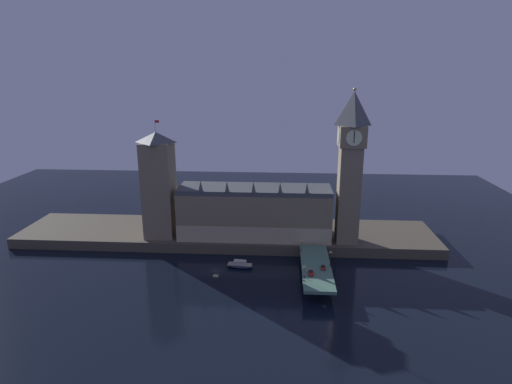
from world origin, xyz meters
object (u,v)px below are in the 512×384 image
object	(u,v)px
pedestrian_near_rail	(305,276)
street_lamp_far	(301,244)
clock_tower	(350,164)
street_lamp_mid	(330,257)
car_northbound_trail	(311,273)
street_lamp_near	(304,272)
boat_upstream	(240,265)
car_southbound_lead	(323,267)
victoria_tower	(159,185)

from	to	relation	value
pedestrian_near_rail	street_lamp_far	world-z (taller)	street_lamp_far
clock_tower	street_lamp_mid	bearing A→B (deg)	-109.29
street_lamp_far	car_northbound_trail	bearing A→B (deg)	-82.28
clock_tower	street_lamp_mid	size ratio (longest dim) A/B	11.07
clock_tower	street_lamp_near	world-z (taller)	clock_tower
car_northbound_trail	street_lamp_near	bearing A→B (deg)	-117.97
street_lamp_far	boat_upstream	xyz separation A→B (m)	(-28.25, -5.78, -8.84)
car_northbound_trail	boat_upstream	size ratio (longest dim) A/B	0.30
clock_tower	car_northbound_trail	distance (m)	58.93
car_northbound_trail	car_southbound_lead	distance (m)	8.01
car_northbound_trail	car_southbound_lead	world-z (taller)	car_northbound_trail
victoria_tower	pedestrian_near_rail	xyz separation A→B (m)	(72.04, -46.25, -24.98)
street_lamp_far	victoria_tower	bearing A→B (deg)	165.05
car_southbound_lead	boat_upstream	distance (m)	39.27
car_southbound_lead	street_lamp_mid	distance (m)	5.68
victoria_tower	street_lamp_far	bearing A→B (deg)	-14.95
street_lamp_mid	car_southbound_lead	bearing A→B (deg)	-136.93
car_southbound_lead	street_lamp_mid	world-z (taller)	street_lamp_mid
car_southbound_lead	street_lamp_near	size ratio (longest dim) A/B	0.60
clock_tower	victoria_tower	distance (m)	95.55
street_lamp_far	clock_tower	bearing A→B (deg)	36.44
car_southbound_lead	street_lamp_near	distance (m)	15.06
car_northbound_trail	street_lamp_mid	size ratio (longest dim) A/B	0.58
street_lamp_near	boat_upstream	xyz separation A→B (m)	(-28.25, 23.66, -9.18)
pedestrian_near_rail	street_lamp_mid	distance (m)	17.25
street_lamp_mid	street_lamp_far	size ratio (longest dim) A/B	1.13
clock_tower	car_northbound_trail	world-z (taller)	clock_tower
street_lamp_mid	car_northbound_trail	bearing A→B (deg)	-135.03
street_lamp_near	street_lamp_mid	world-z (taller)	street_lamp_mid
car_southbound_lead	pedestrian_near_rail	bearing A→B (deg)	-131.49
car_northbound_trail	street_lamp_near	world-z (taller)	street_lamp_near
pedestrian_near_rail	street_lamp_near	distance (m)	3.96
clock_tower	street_lamp_mid	distance (m)	48.14
boat_upstream	victoria_tower	bearing A→B (deg)	150.14
victoria_tower	car_southbound_lead	distance (m)	91.96
victoria_tower	car_northbound_trail	size ratio (longest dim) A/B	15.22
clock_tower	pedestrian_near_rail	bearing A→B (deg)	-117.15
car_southbound_lead	boat_upstream	bearing A→B (deg)	162.15
street_lamp_near	car_northbound_trail	bearing A→B (deg)	62.03
car_northbound_trail	street_lamp_mid	xyz separation A→B (m)	(8.74, 8.73, 3.51)
boat_upstream	clock_tower	bearing A→B (deg)	23.96
clock_tower	pedestrian_near_rail	distance (m)	62.34
street_lamp_near	street_lamp_far	bearing A→B (deg)	90.00
street_lamp_mid	boat_upstream	distance (m)	42.19
victoria_tower	street_lamp_far	distance (m)	77.38
victoria_tower	car_northbound_trail	world-z (taller)	victoria_tower
car_southbound_lead	pedestrian_near_rail	xyz separation A→B (m)	(-8.34, -9.43, 0.33)
street_lamp_mid	street_lamp_far	xyz separation A→B (m)	(-11.92, 14.72, -0.47)
clock_tower	car_southbound_lead	size ratio (longest dim) A/B	19.12
clock_tower	car_southbound_lead	bearing A→B (deg)	-112.38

